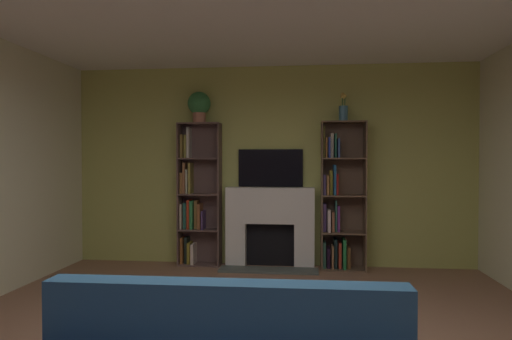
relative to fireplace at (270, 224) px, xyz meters
The scene contains 8 objects.
wall_back_accent 0.83m from the fireplace, 90.00° to the left, with size 5.75×0.06×2.81m, color #B7BE5F.
fireplace is the anchor object (origin of this frame).
tv 0.79m from the fireplace, 90.00° to the left, with size 0.91×0.06×0.53m, color black.
bookshelf_left 1.12m from the fireplace, behind, with size 0.60×0.27×2.01m.
bookshelf_right 0.98m from the fireplace, ahead, with size 0.60×0.33×2.01m.
potted_plant 1.94m from the fireplace, behind, with size 0.32×0.32×0.44m.
vase_with_flowers 1.85m from the fireplace, ahead, with size 0.12×0.12×0.39m.
coffee_table 3.39m from the fireplace, 88.62° to the right, with size 0.74×0.47×0.42m.
Camera 1 is at (0.47, -3.01, 1.47)m, focal length 31.13 mm.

